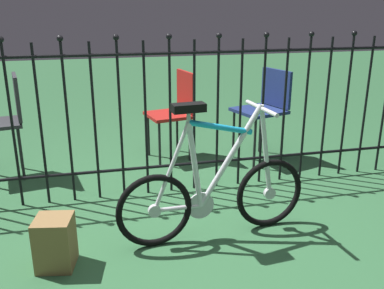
{
  "coord_description": "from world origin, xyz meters",
  "views": [
    {
      "loc": [
        -0.58,
        -2.49,
        1.47
      ],
      "look_at": [
        0.08,
        0.21,
        0.55
      ],
      "focal_mm": 39.93,
      "sensor_mm": 36.0,
      "label": 1
    }
  ],
  "objects_px": {
    "chair_charcoal": "(6,115)",
    "display_crate": "(55,242)",
    "bicycle": "(214,191)",
    "chair_navy": "(266,104)",
    "chair_red": "(176,107)"
  },
  "relations": [
    {
      "from": "display_crate",
      "to": "bicycle",
      "type": "bearing_deg",
      "value": 6.88
    },
    {
      "from": "bicycle",
      "to": "chair_red",
      "type": "height_order",
      "value": "bicycle"
    },
    {
      "from": "chair_red",
      "to": "display_crate",
      "type": "height_order",
      "value": "chair_red"
    },
    {
      "from": "bicycle",
      "to": "chair_navy",
      "type": "relative_size",
      "value": 1.47
    },
    {
      "from": "bicycle",
      "to": "chair_navy",
      "type": "xyz_separation_m",
      "value": [
        0.9,
        1.32,
        0.23
      ]
    },
    {
      "from": "chair_navy",
      "to": "chair_charcoal",
      "type": "bearing_deg",
      "value": 177.53
    },
    {
      "from": "bicycle",
      "to": "chair_navy",
      "type": "height_order",
      "value": "bicycle"
    },
    {
      "from": "chair_charcoal",
      "to": "display_crate",
      "type": "height_order",
      "value": "chair_charcoal"
    },
    {
      "from": "chair_charcoal",
      "to": "chair_red",
      "type": "bearing_deg",
      "value": 5.18
    },
    {
      "from": "chair_navy",
      "to": "chair_red",
      "type": "bearing_deg",
      "value": 163.98
    },
    {
      "from": "bicycle",
      "to": "display_crate",
      "type": "bearing_deg",
      "value": -173.12
    },
    {
      "from": "chair_red",
      "to": "display_crate",
      "type": "xyz_separation_m",
      "value": [
        -1.07,
        -1.68,
        -0.36
      ]
    },
    {
      "from": "display_crate",
      "to": "chair_navy",
      "type": "bearing_deg",
      "value": 37.26
    },
    {
      "from": "chair_charcoal",
      "to": "chair_red",
      "type": "xyz_separation_m",
      "value": [
        1.52,
        0.14,
        -0.04
      ]
    },
    {
      "from": "bicycle",
      "to": "display_crate",
      "type": "height_order",
      "value": "bicycle"
    }
  ]
}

